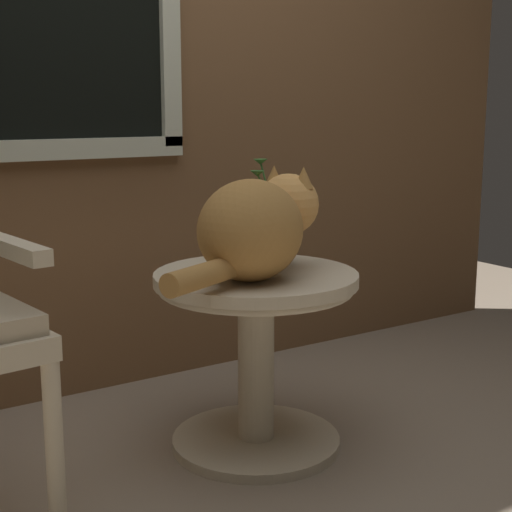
% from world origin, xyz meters
% --- Properties ---
extents(ground_plane, '(6.00, 6.00, 0.00)m').
position_xyz_m(ground_plane, '(0.00, 0.00, 0.00)').
color(ground_plane, gray).
extents(back_wall, '(4.00, 0.07, 2.60)m').
position_xyz_m(back_wall, '(-0.00, 0.81, 1.30)').
color(back_wall, brown).
rests_on(back_wall, ground_plane).
extents(wicker_side_table, '(0.61, 0.61, 0.55)m').
position_xyz_m(wicker_side_table, '(0.17, 0.07, 0.36)').
color(wicker_side_table, beige).
rests_on(wicker_side_table, ground_plane).
extents(cat, '(0.63, 0.40, 0.31)m').
position_xyz_m(cat, '(0.13, 0.00, 0.70)').
color(cat, '#AD7A3D').
rests_on(cat, wicker_side_table).
extents(pewter_vase_with_ivy, '(0.13, 0.14, 0.32)m').
position_xyz_m(pewter_vase_with_ivy, '(0.29, 0.15, 0.64)').
color(pewter_vase_with_ivy, slate).
rests_on(pewter_vase_with_ivy, wicker_side_table).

